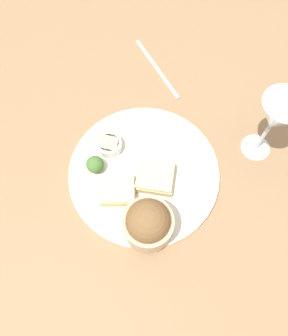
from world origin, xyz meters
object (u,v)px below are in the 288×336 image
object	(u,v)px
sauce_ramekin	(109,145)
fork	(157,68)
salad_bowl	(148,223)
cheese_toast_far	(118,190)
cheese_toast_near	(155,177)
wine_glass	(276,118)

from	to	relation	value
sauce_ramekin	fork	distance (m)	0.25
salad_bowl	cheese_toast_far	world-z (taller)	salad_bowl
cheese_toast_near	wine_glass	world-z (taller)	wine_glass
salad_bowl	wine_glass	distance (m)	0.30
salad_bowl	fork	bearing A→B (deg)	123.55
sauce_ramekin	wine_glass	xyz separation A→B (m)	(0.25, 0.19, 0.10)
sauce_ramekin	cheese_toast_near	world-z (taller)	same
cheese_toast_near	cheese_toast_far	xyz separation A→B (m)	(-0.04, -0.07, 0.00)
salad_bowl	fork	xyz separation A→B (m)	(-0.22, 0.33, -0.06)
cheese_toast_far	wine_glass	distance (m)	0.32
cheese_toast_near	fork	distance (m)	0.29
sauce_ramekin	cheese_toast_near	xyz separation A→B (m)	(0.12, 0.00, -0.00)
salad_bowl	cheese_toast_far	bearing A→B (deg)	165.39
sauce_ramekin	cheese_toast_far	size ratio (longest dim) A/B	0.59
sauce_ramekin	fork	world-z (taller)	sauce_ramekin
sauce_ramekin	fork	xyz separation A→B (m)	(-0.05, 0.24, -0.03)
cheese_toast_far	sauce_ramekin	bearing A→B (deg)	139.77
sauce_ramekin	fork	bearing A→B (deg)	101.75
sauce_ramekin	salad_bowl	bearing A→B (deg)	-27.97
cheese_toast_near	fork	size ratio (longest dim) A/B	0.54
sauce_ramekin	cheese_toast_far	distance (m)	0.10
salad_bowl	fork	world-z (taller)	salad_bowl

